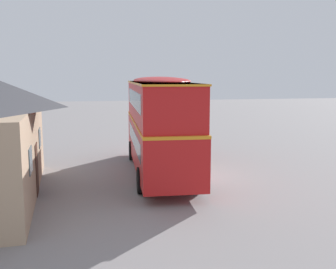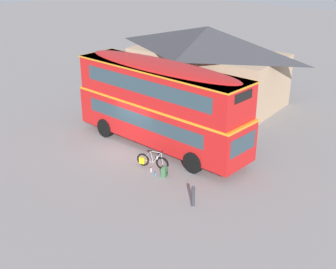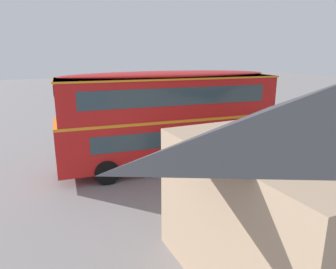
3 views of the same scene
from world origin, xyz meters
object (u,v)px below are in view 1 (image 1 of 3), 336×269
at_px(kerb_bollard, 204,144).
at_px(touring_bicycle, 196,159).
at_px(double_decker_bus, 159,121).
at_px(backpack_on_ground, 196,156).
at_px(water_bottle_clear_plastic, 201,162).
at_px(water_bottle_blue_sports, 202,160).

bearing_deg(kerb_bollard, touring_bicycle, 157.01).
distance_m(double_decker_bus, touring_bicycle, 3.47).
relative_size(touring_bicycle, backpack_on_ground, 3.20).
bearing_deg(water_bottle_clear_plastic, touring_bicycle, 128.73).
height_order(backpack_on_ground, water_bottle_blue_sports, backpack_on_ground).
bearing_deg(backpack_on_ground, double_decker_bus, 132.61).
relative_size(double_decker_bus, water_bottle_clear_plastic, 43.79).
xyz_separation_m(double_decker_bus, water_bottle_blue_sports, (2.03, -2.84, -2.54)).
relative_size(backpack_on_ground, water_bottle_blue_sports, 2.35).
xyz_separation_m(double_decker_bus, backpack_on_ground, (2.39, -2.60, -2.37)).
distance_m(touring_bicycle, water_bottle_blue_sports, 0.97).
bearing_deg(water_bottle_clear_plastic, kerb_bollard, -19.35).
distance_m(touring_bicycle, backpack_on_ground, 1.16).
relative_size(touring_bicycle, water_bottle_blue_sports, 7.54).
bearing_deg(water_bottle_blue_sports, kerb_bollard, -19.00).
height_order(double_decker_bus, kerb_bollard, double_decker_bus).
xyz_separation_m(touring_bicycle, water_bottle_blue_sports, (0.75, -0.56, -0.26)).
xyz_separation_m(touring_bicycle, backpack_on_ground, (1.11, -0.32, -0.09)).
distance_m(double_decker_bus, water_bottle_blue_sports, 4.32).
height_order(water_bottle_clear_plastic, kerb_bollard, kerb_bollard).
bearing_deg(backpack_on_ground, touring_bicycle, 163.91).
bearing_deg(water_bottle_blue_sports, touring_bicycle, 143.29).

